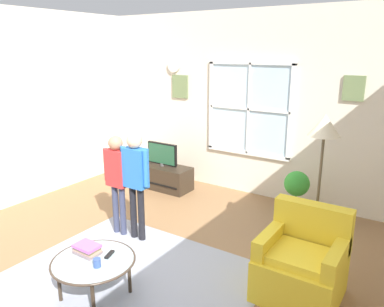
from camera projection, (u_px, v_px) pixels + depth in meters
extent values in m
cube|color=olive|center=(128.00, 281.00, 3.96)|extent=(6.26, 6.58, 0.02)
cube|color=beige|center=(255.00, 105.00, 6.01)|extent=(5.66, 0.12, 2.94)
cube|color=silver|center=(249.00, 109.00, 6.00)|extent=(1.38, 0.02, 1.45)
cube|color=white|center=(251.00, 62.00, 5.79)|extent=(1.44, 0.04, 0.06)
cube|color=white|center=(247.00, 153.00, 6.18)|extent=(1.44, 0.04, 0.06)
cube|color=white|center=(211.00, 106.00, 6.35)|extent=(0.06, 0.04, 1.45)
cube|color=white|center=(291.00, 113.00, 5.62)|extent=(0.06, 0.04, 1.45)
cube|color=white|center=(249.00, 109.00, 5.99)|extent=(0.03, 0.04, 1.45)
cube|color=white|center=(249.00, 109.00, 5.99)|extent=(1.38, 0.04, 0.03)
cube|color=#667A4C|center=(180.00, 87.00, 6.63)|extent=(0.32, 0.03, 0.40)
cube|color=#667A4C|center=(354.00, 88.00, 5.07)|extent=(0.28, 0.03, 0.34)
cylinder|color=silver|center=(174.00, 65.00, 6.59)|extent=(0.24, 0.04, 0.24)
cube|color=#999EAD|center=(132.00, 278.00, 3.98)|extent=(2.52, 2.05, 0.01)
cube|color=#2D2319|center=(163.00, 177.00, 6.53)|extent=(1.02, 0.44, 0.40)
cube|color=black|center=(155.00, 184.00, 6.37)|extent=(0.92, 0.02, 0.02)
cylinder|color=#4C4C4C|center=(163.00, 164.00, 6.47)|extent=(0.08, 0.08, 0.05)
cube|color=black|center=(162.00, 154.00, 6.42)|extent=(0.59, 0.05, 0.37)
cube|color=#1E4C33|center=(161.00, 154.00, 6.40)|extent=(0.55, 0.01, 0.33)
cube|color=yellow|center=(299.00, 277.00, 3.64)|extent=(0.76, 0.72, 0.42)
cube|color=yellow|center=(312.00, 224.00, 3.77)|extent=(0.76, 0.16, 0.45)
cube|color=yellow|center=(270.00, 239.00, 3.73)|extent=(0.12, 0.65, 0.20)
cube|color=yellow|center=(337.00, 258.00, 3.39)|extent=(0.12, 0.65, 0.20)
cube|color=yellow|center=(300.00, 256.00, 3.54)|extent=(0.61, 0.50, 0.08)
cylinder|color=#99B2B7|center=(93.00, 261.00, 3.59)|extent=(0.78, 0.78, 0.02)
torus|color=#3F3328|center=(93.00, 261.00, 3.59)|extent=(0.80, 0.80, 0.02)
cylinder|color=#33281E|center=(96.00, 261.00, 3.95)|extent=(0.04, 0.04, 0.39)
cylinder|color=#33281E|center=(129.00, 275.00, 3.70)|extent=(0.04, 0.04, 0.39)
cylinder|color=#33281E|center=(59.00, 283.00, 3.58)|extent=(0.04, 0.04, 0.39)
cylinder|color=#33281E|center=(93.00, 301.00, 3.33)|extent=(0.04, 0.04, 0.39)
cube|color=gray|center=(87.00, 252.00, 3.69)|extent=(0.25, 0.17, 0.03)
cube|color=tan|center=(87.00, 250.00, 3.69)|extent=(0.26, 0.15, 0.02)
cube|color=brown|center=(87.00, 248.00, 3.68)|extent=(0.24, 0.15, 0.02)
cube|color=#C35BB9|center=(87.00, 246.00, 3.67)|extent=(0.24, 0.18, 0.03)
cylinder|color=#334C8C|center=(97.00, 263.00, 3.46)|extent=(0.07, 0.07, 0.08)
cube|color=black|center=(93.00, 254.00, 3.66)|extent=(0.06, 0.14, 0.02)
cube|color=black|center=(110.00, 254.00, 3.66)|extent=(0.08, 0.15, 0.02)
cylinder|color=#333851|center=(116.00, 208.00, 4.91)|extent=(0.08, 0.08, 0.66)
cylinder|color=#333851|center=(123.00, 211.00, 4.85)|extent=(0.08, 0.08, 0.66)
cube|color=red|center=(117.00, 168.00, 4.73)|extent=(0.29, 0.15, 0.47)
sphere|color=#A87A5B|center=(115.00, 143.00, 4.64)|extent=(0.18, 0.18, 0.18)
cylinder|color=red|center=(106.00, 164.00, 4.79)|extent=(0.06, 0.06, 0.42)
cylinder|color=red|center=(126.00, 169.00, 4.62)|extent=(0.06, 0.06, 0.42)
cylinder|color=black|center=(133.00, 212.00, 4.77)|extent=(0.08, 0.08, 0.70)
cylinder|color=black|center=(141.00, 214.00, 4.70)|extent=(0.08, 0.08, 0.70)
cube|color=blue|center=(135.00, 168.00, 4.58)|extent=(0.30, 0.16, 0.50)
sphere|color=#D8AD8C|center=(134.00, 141.00, 4.49)|extent=(0.19, 0.19, 0.19)
cylinder|color=blue|center=(124.00, 164.00, 4.65)|extent=(0.06, 0.06, 0.45)
cylinder|color=blue|center=(145.00, 169.00, 4.46)|extent=(0.06, 0.06, 0.45)
cylinder|color=silver|center=(295.00, 211.00, 5.43)|extent=(0.20, 0.20, 0.18)
cylinder|color=#4C7238|center=(296.00, 200.00, 5.39)|extent=(0.02, 0.02, 0.14)
sphere|color=green|center=(297.00, 184.00, 5.32)|extent=(0.36, 0.36, 0.36)
cylinder|color=black|center=(311.00, 266.00, 4.18)|extent=(0.26, 0.26, 0.03)
cylinder|color=brown|center=(317.00, 204.00, 3.99)|extent=(0.03, 0.03, 1.51)
cone|color=beige|center=(325.00, 125.00, 3.76)|extent=(0.32, 0.32, 0.22)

